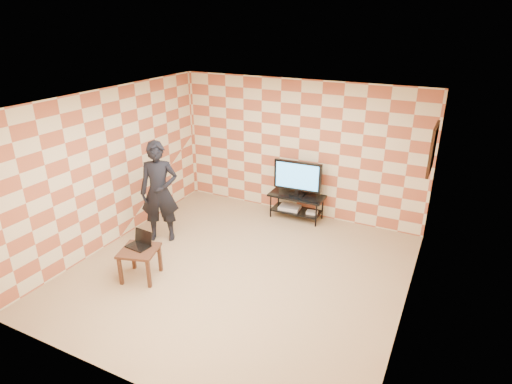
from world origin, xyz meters
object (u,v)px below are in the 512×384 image
tv_stand (297,201)px  side_table (139,254)px  tv (298,177)px  person (159,192)px

tv_stand → side_table: bearing=-114.5°
side_table → tv: bearing=65.5°
side_table → person: 1.37m
side_table → person: (-0.49, 1.17, 0.50)m
tv_stand → person: person is taller
tv → side_table: bearing=-114.5°
tv_stand → side_table: size_ratio=1.63×
tv_stand → tv: bearing=-93.3°
tv_stand → tv: tv is taller
person → tv: bearing=16.4°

